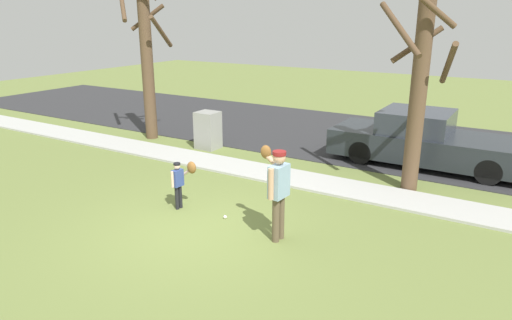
# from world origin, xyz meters

# --- Properties ---
(ground_plane) EXTENTS (48.00, 48.00, 0.00)m
(ground_plane) POSITION_xyz_m (0.00, 3.50, 0.00)
(ground_plane) COLOR olive
(sidewalk_strip) EXTENTS (36.00, 1.20, 0.06)m
(sidewalk_strip) POSITION_xyz_m (0.00, 3.60, 0.03)
(sidewalk_strip) COLOR #B2B2AD
(sidewalk_strip) RESTS_ON ground
(road_surface) EXTENTS (36.00, 6.80, 0.02)m
(road_surface) POSITION_xyz_m (0.00, 8.60, 0.01)
(road_surface) COLOR #2D2D30
(road_surface) RESTS_ON ground
(person_adult) EXTENTS (0.68, 0.66, 1.71)m
(person_adult) POSITION_xyz_m (1.53, 0.50, 1.07)
(person_adult) COLOR brown
(person_adult) RESTS_ON ground
(person_child) EXTENTS (0.48, 0.39, 1.07)m
(person_child) POSITION_xyz_m (-0.88, 0.68, 0.70)
(person_child) COLOR black
(person_child) RESTS_ON ground
(baseball) EXTENTS (0.07, 0.07, 0.07)m
(baseball) POSITION_xyz_m (0.20, 0.73, 0.04)
(baseball) COLOR white
(baseball) RESTS_ON ground
(utility_cabinet) EXTENTS (0.66, 0.61, 1.15)m
(utility_cabinet) POSITION_xyz_m (-3.29, 4.81, 0.58)
(utility_cabinet) COLOR gray
(utility_cabinet) RESTS_ON ground
(street_tree_near) EXTENTS (1.84, 1.88, 4.57)m
(street_tree_near) POSITION_xyz_m (2.98, 4.39, 2.45)
(street_tree_near) COLOR brown
(street_tree_near) RESTS_ON ground
(street_tree_far) EXTENTS (1.85, 1.88, 5.36)m
(street_tree_far) POSITION_xyz_m (-5.70, 4.84, 2.84)
(street_tree_far) COLOR brown
(street_tree_far) RESTS_ON ground
(parked_pickup_dark) EXTENTS (5.20, 1.95, 1.48)m
(parked_pickup_dark) POSITION_xyz_m (2.85, 6.57, 0.67)
(parked_pickup_dark) COLOR #23282D
(parked_pickup_dark) RESTS_ON road_surface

